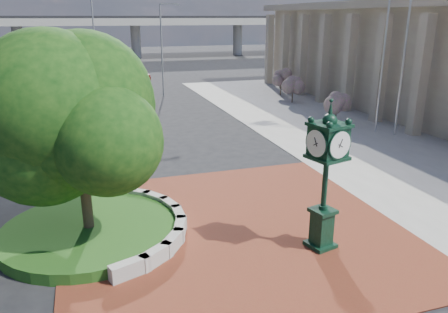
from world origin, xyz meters
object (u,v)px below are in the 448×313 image
flagpole_a (405,45)px  street_lamp_near (164,43)px  post_clock (326,171)px  parked_car (139,73)px  flagpole_b (384,52)px  street_lamp_far (96,33)px

flagpole_a → street_lamp_near: flagpole_a is taller
post_clock → flagpole_a: bearing=43.8°
parked_car → flagpole_a: size_ratio=0.40×
parked_car → flagpole_a: flagpole_a is taller
parked_car → flagpole_b: size_ratio=0.44×
post_clock → flagpole_a: 16.77m
parked_car → street_lamp_far: (-4.68, -1.04, 4.79)m
street_lamp_near → parked_car: bearing=95.1°
post_clock → street_lamp_far: bearing=97.3°
flagpole_b → street_lamp_near: (-10.83, 18.42, -0.21)m
flagpole_b → parked_car: bearing=111.3°
post_clock → street_lamp_near: bearing=89.3°
parked_car → flagpole_b: 33.08m
post_clock → parked_car: post_clock is taller
flagpole_a → parked_car: bearing=111.7°
flagpole_a → flagpole_b: size_ratio=1.10×
street_lamp_near → street_lamp_far: (-5.76, 11.07, 0.52)m
flagpole_b → post_clock: bearing=-131.9°
street_lamp_near → street_lamp_far: street_lamp_far is taller
flagpole_b → street_lamp_near: flagpole_b is taller
flagpole_b → street_lamp_far: (-16.60, 29.49, 0.31)m
post_clock → flagpole_b: 16.99m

